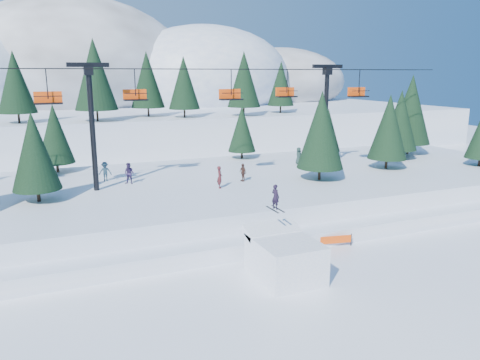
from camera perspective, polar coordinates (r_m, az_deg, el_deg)
name	(u,v)px	position (r m, az deg, el deg)	size (l,w,h in m)	color
ground	(299,289)	(27.42, 7.24, -13.08)	(160.00, 160.00, 0.00)	white
mid_shelf	(201,194)	(42.57, -4.84, -1.72)	(70.00, 22.00, 2.50)	white
berm	(244,236)	(33.81, 0.47, -6.83)	(70.00, 6.00, 1.10)	white
mountain_ridge	(83,86)	(94.91, -18.56, 10.84)	(119.00, 60.00, 26.46)	white
jump_kicker	(284,257)	(28.37, 5.41, -9.29)	(3.47, 4.73, 5.38)	white
chairlift	(210,104)	(41.66, -3.66, 9.24)	(46.00, 3.21, 10.28)	black
conifer_stand	(203,130)	(42.29, -4.57, 6.05)	(62.26, 16.88, 9.33)	black
distant_skiers	(154,173)	(41.85, -10.49, 0.86)	(30.84, 7.57, 1.88)	#203848
banner_near	(333,240)	(33.68, 11.23, -7.19)	(2.81, 0.59, 0.90)	black
banner_far	(368,224)	(37.77, 15.36, -5.18)	(2.78, 0.71, 0.90)	black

